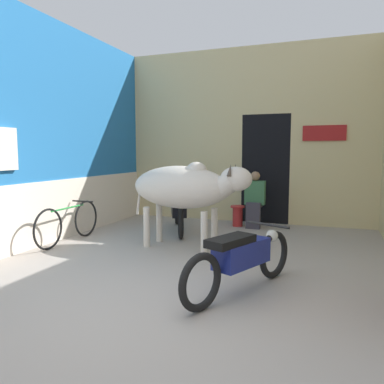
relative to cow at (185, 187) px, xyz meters
name	(u,v)px	position (x,y,z in m)	size (l,w,h in m)	color
ground_plane	(126,317)	(0.42, -2.65, -1.02)	(30.00, 30.00, 0.00)	#9E9389
wall_left_shopfront	(61,136)	(-2.47, 0.01, 0.88)	(0.25, 5.35, 3.93)	#236BAD
wall_back_with_doorway	(254,147)	(0.57, 2.93, 0.70)	(5.60, 0.93, 3.93)	#D1BC84
cow	(185,187)	(0.00, 0.00, 0.00)	(2.15, 0.93, 1.44)	beige
motorcycle_near	(242,257)	(1.33, -1.63, -0.61)	(0.92, 1.87, 0.73)	black
motorcycle_far	(179,211)	(-0.62, 1.22, -0.60)	(0.97, 1.86, 0.73)	black
bicycle	(69,223)	(-2.08, -0.35, -0.67)	(0.44, 1.73, 0.70)	black
shopkeeper_seated	(254,198)	(0.76, 2.09, -0.40)	(0.42, 0.33, 1.19)	#3D3842
plastic_stool	(238,215)	(0.39, 2.12, -0.78)	(0.31, 0.31, 0.44)	red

